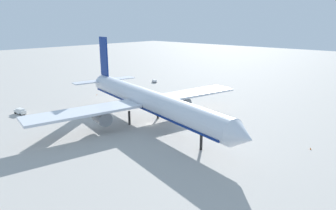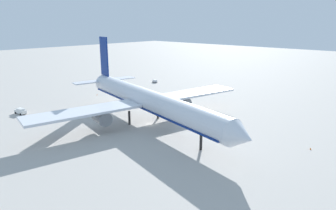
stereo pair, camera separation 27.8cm
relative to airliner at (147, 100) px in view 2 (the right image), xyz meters
name	(u,v)px [view 2 (the right image)]	position (x,y,z in m)	size (l,w,h in m)	color
ground_plane	(150,124)	(1.38, -0.22, -7.27)	(600.00, 600.00, 0.00)	#ADA8A0
airliner	(147,100)	(0.00, 0.00, 0.00)	(78.82, 71.16, 25.13)	silver
service_van	(20,111)	(-39.01, -22.69, -6.23)	(4.97, 2.60, 1.97)	white
baggage_cart_0	(155,81)	(-44.67, 47.89, -6.49)	(3.64, 2.05, 1.43)	#595B60
traffic_cone_1	(97,94)	(-42.94, 11.07, -6.99)	(0.36, 0.36, 0.55)	orange
traffic_cone_4	(311,148)	(44.44, 13.32, -6.99)	(0.36, 0.36, 0.55)	orange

